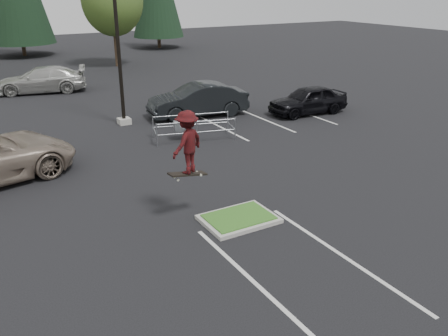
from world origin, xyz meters
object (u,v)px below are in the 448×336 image
cart_corral (185,126)px  car_r_charc (198,100)px  decid_c (112,2)px  car_far_silver (42,80)px  light_pole (117,32)px  car_r_black (308,100)px  skateboarder (187,143)px

cart_corral → car_r_charc: bearing=69.6°
decid_c → car_far_silver: bearing=-134.2°
decid_c → car_r_charc: 18.91m
light_pole → car_far_silver: size_ratio=1.78×
decid_c → car_r_black: 21.75m
light_pole → cart_corral: light_pole is taller
decid_c → cart_corral: 22.55m
skateboarder → cart_corral: bearing=-142.3°
cart_corral → car_far_silver: bearing=119.9°
car_r_black → light_pole: bearing=-104.5°
car_r_black → car_far_silver: size_ratio=0.78×
decid_c → car_r_black: decid_c is taller
decid_c → cart_corral: decid_c is taller
light_pole → car_r_charc: size_ratio=1.90×
decid_c → skateboarder: bearing=-104.0°
light_pole → skateboarder: (-1.70, -11.00, -2.14)m
decid_c → car_r_charc: size_ratio=1.57×
cart_corral → car_r_charc: size_ratio=0.72×
car_r_black → cart_corral: bearing=-80.6°
car_far_silver → decid_c: bearing=150.3°
cart_corral → skateboarder: 8.03m
skateboarder → car_far_silver: skateboarder is taller
light_pole → skateboarder: 11.33m
skateboarder → car_far_silver: bearing=-116.2°
decid_c → car_far_silver: size_ratio=1.47×
skateboarder → car_far_silver: (-0.42, 21.00, -1.60)m
cart_corral → decid_c: bearing=94.7°
light_pole → decid_c: bearing=72.9°
skateboarder → decid_c: bearing=-131.4°
car_r_charc → car_r_black: 6.07m
car_r_black → car_far_silver: 17.48m
car_far_silver → light_pole: bearing=26.4°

